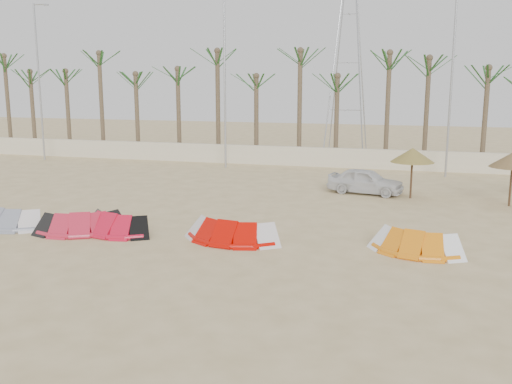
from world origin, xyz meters
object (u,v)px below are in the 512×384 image
(kite_orange, at_px, (415,240))
(car, at_px, (366,181))
(kite_red_left, at_px, (86,221))
(kite_red_mid, at_px, (117,222))
(parasol_left, at_px, (413,155))
(kite_grey, at_px, (9,215))
(kite_red_right, at_px, (234,228))

(kite_orange, xyz_separation_m, car, (-2.51, 9.75, 0.24))
(kite_red_left, height_order, kite_red_mid, same)
(parasol_left, xyz_separation_m, car, (-2.26, 0.55, -1.49))
(kite_red_left, bearing_deg, car, 46.80)
(kite_red_mid, distance_m, parasol_left, 14.60)
(kite_orange, distance_m, car, 10.08)
(kite_red_left, height_order, car, car)
(parasol_left, bearing_deg, kite_orange, -88.42)
(parasol_left, height_order, car, parasol_left)
(parasol_left, bearing_deg, kite_red_mid, -138.14)
(kite_grey, xyz_separation_m, car, (13.30, 10.41, 0.23))
(car, bearing_deg, kite_red_left, 148.06)
(kite_grey, height_order, kite_red_right, same)
(kite_red_left, distance_m, kite_red_mid, 1.27)
(kite_red_right, bearing_deg, parasol_left, 56.87)
(kite_orange, bearing_deg, parasol_left, 91.58)
(parasol_left, bearing_deg, kite_red_right, -123.13)
(kite_red_mid, height_order, kite_red_right, same)
(kite_red_mid, relative_size, parasol_left, 1.34)
(kite_grey, bearing_deg, kite_orange, 2.37)
(kite_red_right, height_order, kite_orange, same)
(kite_red_right, height_order, car, car)
(kite_orange, height_order, parasol_left, parasol_left)
(kite_red_left, xyz_separation_m, car, (9.79, 10.42, 0.24))
(kite_red_left, relative_size, kite_red_mid, 1.13)
(kite_red_mid, height_order, kite_orange, same)
(kite_red_mid, height_order, parasol_left, parasol_left)
(kite_red_right, distance_m, car, 10.74)
(kite_orange, relative_size, parasol_left, 1.36)
(kite_grey, distance_m, kite_red_left, 3.52)
(kite_grey, relative_size, kite_red_right, 1.01)
(kite_grey, relative_size, kite_red_mid, 1.11)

